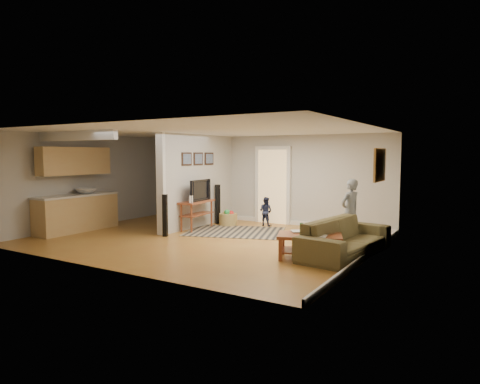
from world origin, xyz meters
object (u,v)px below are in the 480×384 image
tv_console (197,203)px  speaker_left (165,215)px  coffee_table (310,240)px  toy_basket (228,219)px  speaker_right (218,204)px  sofa (345,255)px  child (349,242)px  toddler (266,226)px

tv_console → speaker_left: size_ratio=1.22×
coffee_table → tv_console: tv_console is taller
speaker_left → toy_basket: bearing=62.4°
speaker_left → toy_basket: speaker_left is taller
tv_console → speaker_right: size_ratio=1.11×
sofa → speaker_right: bearing=73.5°
sofa → speaker_left: speaker_left is taller
tv_console → sofa: bearing=-17.7°
sofa → speaker_left: size_ratio=2.37×
tv_console → toy_basket: bearing=63.9°
sofa → toy_basket: 4.30m
toy_basket → child: (3.58, -0.55, -0.19)m
toy_basket → sofa: bearing=-25.4°
sofa → toy_basket: toy_basket is taller
toy_basket → child: child is taller
tv_console → toddler: (1.27, 1.45, -0.69)m
toddler → speaker_left: bearing=66.8°
coffee_table → toddler: (-2.48, 2.92, -0.36)m
tv_console → toy_basket: 1.14m
coffee_table → speaker_right: bearing=146.5°
coffee_table → tv_console: (-3.75, 1.47, 0.32)m
speaker_right → toddler: (1.34, 0.39, -0.56)m
sofa → toddler: 3.77m
speaker_left → toddler: (1.34, 2.64, -0.51)m
sofa → coffee_table: 0.84m
tv_console → child: size_ratio=0.87×
sofa → speaker_left: bearing=101.9°
tv_console → toddler: 2.05m
toddler → coffee_table: bearing=134.0°
coffee_table → speaker_left: size_ratio=1.33×
sofa → toddler: bearing=59.6°
sofa → child: size_ratio=1.70×
speaker_left → sofa: bearing=-12.5°
speaker_right → coffee_table: bearing=-12.8°
child → tv_console: bearing=-60.0°
toy_basket → child: size_ratio=0.35×
speaker_left → toddler: 3.01m
speaker_right → tv_console: bearing=-65.9°
coffee_table → sofa: bearing=50.2°
speaker_left → toy_basket: size_ratio=2.02×
toy_basket → coffee_table: bearing=-35.6°
speaker_left → toy_basket: 2.22m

